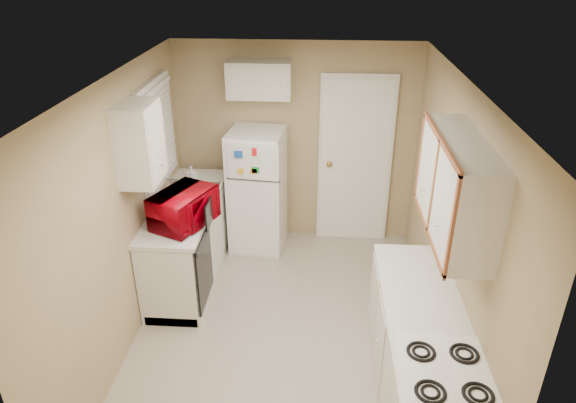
{
  "coord_description": "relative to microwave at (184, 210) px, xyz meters",
  "views": [
    {
      "loc": [
        0.29,
        -3.81,
        3.31
      ],
      "look_at": [
        0.0,
        0.5,
        1.15
      ],
      "focal_mm": 32.0,
      "sensor_mm": 36.0,
      "label": 1
    }
  ],
  "objects": [
    {
      "name": "floor",
      "position": [
        0.99,
        -0.45,
        -1.05
      ],
      "size": [
        3.8,
        3.8,
        0.0
      ],
      "primitive_type": "plane",
      "color": "beige",
      "rests_on": "ground"
    },
    {
      "name": "ceiling",
      "position": [
        0.99,
        -0.45,
        1.35
      ],
      "size": [
        3.8,
        3.8,
        0.0
      ],
      "primitive_type": "plane",
      "color": "white",
      "rests_on": "floor"
    },
    {
      "name": "wall_left",
      "position": [
        -0.41,
        -0.45,
        0.15
      ],
      "size": [
        3.8,
        3.8,
        0.0
      ],
      "primitive_type": "plane",
      "color": "tan",
      "rests_on": "floor"
    },
    {
      "name": "wall_right",
      "position": [
        2.39,
        -0.45,
        0.15
      ],
      "size": [
        3.8,
        3.8,
        0.0
      ],
      "primitive_type": "plane",
      "color": "tan",
      "rests_on": "floor"
    },
    {
      "name": "wall_back",
      "position": [
        0.99,
        1.45,
        0.15
      ],
      "size": [
        2.8,
        2.8,
        0.0
      ],
      "primitive_type": "plane",
      "color": "tan",
      "rests_on": "floor"
    },
    {
      "name": "wall_front",
      "position": [
        0.99,
        -2.35,
        0.15
      ],
      "size": [
        2.8,
        2.8,
        0.0
      ],
      "primitive_type": "plane",
      "color": "tan",
      "rests_on": "floor"
    },
    {
      "name": "left_counter",
      "position": [
        -0.11,
        0.45,
        -0.6
      ],
      "size": [
        0.6,
        1.8,
        0.9
      ],
      "primitive_type": "cube",
      "color": "silver",
      "rests_on": "floor"
    },
    {
      "name": "dishwasher",
      "position": [
        0.18,
        -0.15,
        -0.56
      ],
      "size": [
        0.03,
        0.58,
        0.72
      ],
      "primitive_type": "cube",
      "color": "black",
      "rests_on": "floor"
    },
    {
      "name": "sink",
      "position": [
        -0.11,
        0.6,
        -0.19
      ],
      "size": [
        0.54,
        0.74,
        0.16
      ],
      "primitive_type": "cube",
      "color": "gray",
      "rests_on": "left_counter"
    },
    {
      "name": "microwave",
      "position": [
        0.0,
        0.0,
        0.0
      ],
      "size": [
        0.69,
        0.55,
        0.41
      ],
      "primitive_type": "imported",
      "rotation": [
        0.0,
        0.0,
        1.16
      ],
      "color": "#97000C",
      "rests_on": "left_counter"
    },
    {
      "name": "soap_bottle",
      "position": [
        -0.16,
        0.96,
        -0.05
      ],
      "size": [
        0.12,
        0.12,
        0.2
      ],
      "primitive_type": "imported",
      "rotation": [
        0.0,
        0.0,
        -0.38
      ],
      "color": "silver",
      "rests_on": "left_counter"
    },
    {
      "name": "window_blinds",
      "position": [
        -0.37,
        0.6,
        0.55
      ],
      "size": [
        0.1,
        0.98,
        1.08
      ],
      "primitive_type": "cube",
      "color": "silver",
      "rests_on": "wall_left"
    },
    {
      "name": "upper_cabinet_left",
      "position": [
        -0.26,
        -0.23,
        0.75
      ],
      "size": [
        0.3,
        0.45,
        0.7
      ],
      "primitive_type": "cube",
      "color": "silver",
      "rests_on": "wall_left"
    },
    {
      "name": "refrigerator",
      "position": [
        0.56,
        1.12,
        -0.32
      ],
      "size": [
        0.67,
        0.65,
        1.47
      ],
      "primitive_type": "cube",
      "rotation": [
        0.0,
        0.0,
        -0.11
      ],
      "color": "white",
      "rests_on": "floor"
    },
    {
      "name": "cabinet_over_fridge",
      "position": [
        0.59,
        1.3,
        0.95
      ],
      "size": [
        0.7,
        0.3,
        0.4
      ],
      "primitive_type": "cube",
      "color": "silver",
      "rests_on": "wall_back"
    },
    {
      "name": "interior_door",
      "position": [
        1.69,
        1.41,
        -0.03
      ],
      "size": [
        0.86,
        0.06,
        2.08
      ],
      "primitive_type": "cube",
      "color": "white",
      "rests_on": "floor"
    },
    {
      "name": "right_counter",
      "position": [
        2.09,
        -1.25,
        -0.6
      ],
      "size": [
        0.6,
        2.0,
        0.9
      ],
      "primitive_type": "cube",
      "color": "silver",
      "rests_on": "floor"
    },
    {
      "name": "upper_cabinet_right",
      "position": [
        2.24,
        -0.95,
        0.75
      ],
      "size": [
        0.3,
        1.2,
        0.7
      ],
      "primitive_type": "cube",
      "color": "silver",
      "rests_on": "wall_right"
    }
  ]
}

